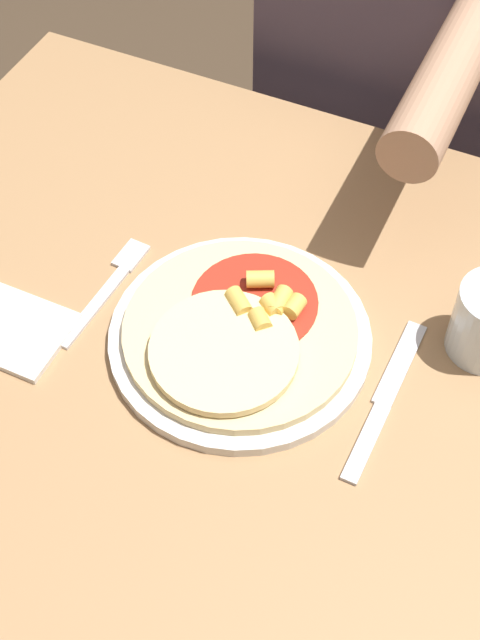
{
  "coord_description": "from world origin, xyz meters",
  "views": [
    {
      "loc": [
        0.2,
        -0.5,
        1.55
      ],
      "look_at": [
        -0.05,
        0.04,
        0.78
      ],
      "focal_mm": 50.0,
      "sensor_mm": 36.0,
      "label": 1
    }
  ],
  "objects_px": {
    "plate": "(240,338)",
    "fork": "(110,285)",
    "pizza": "(239,332)",
    "person_diner": "(401,63)",
    "dining_table": "(261,434)",
    "knife": "(384,401)"
  },
  "relations": [
    {
      "from": "plate",
      "to": "fork",
      "type": "xyz_separation_m",
      "value": [
        -0.17,
        0.01,
        -0.0
      ]
    },
    {
      "from": "pizza",
      "to": "person_diner",
      "type": "xyz_separation_m",
      "value": [
        -0.01,
        0.59,
        -0.04
      ]
    },
    {
      "from": "pizza",
      "to": "person_diner",
      "type": "height_order",
      "value": "person_diner"
    },
    {
      "from": "dining_table",
      "to": "plate",
      "type": "xyz_separation_m",
      "value": [
        -0.05,
        0.04,
        0.12
      ]
    },
    {
      "from": "person_diner",
      "to": "knife",
      "type": "bearing_deg",
      "value": -73.38
    },
    {
      "from": "dining_table",
      "to": "person_diner",
      "type": "xyz_separation_m",
      "value": [
        -0.05,
        0.63,
        0.09
      ]
    },
    {
      "from": "plate",
      "to": "fork",
      "type": "bearing_deg",
      "value": 177.16
    },
    {
      "from": "dining_table",
      "to": "pizza",
      "type": "height_order",
      "value": "pizza"
    },
    {
      "from": "plate",
      "to": "knife",
      "type": "xyz_separation_m",
      "value": [
        0.17,
        -0.01,
        -0.0
      ]
    },
    {
      "from": "pizza",
      "to": "fork",
      "type": "distance_m",
      "value": 0.18
    },
    {
      "from": "knife",
      "to": "person_diner",
      "type": "distance_m",
      "value": 0.62
    },
    {
      "from": "person_diner",
      "to": "plate",
      "type": "bearing_deg",
      "value": -89.56
    },
    {
      "from": "fork",
      "to": "knife",
      "type": "height_order",
      "value": "same"
    },
    {
      "from": "dining_table",
      "to": "pizza",
      "type": "bearing_deg",
      "value": 141.36
    },
    {
      "from": "person_diner",
      "to": "pizza",
      "type": "bearing_deg",
      "value": -89.49
    },
    {
      "from": "plate",
      "to": "fork",
      "type": "distance_m",
      "value": 0.17
    },
    {
      "from": "fork",
      "to": "person_diner",
      "type": "bearing_deg",
      "value": 73.72
    },
    {
      "from": "fork",
      "to": "person_diner",
      "type": "relative_size",
      "value": 0.14
    },
    {
      "from": "pizza",
      "to": "knife",
      "type": "bearing_deg",
      "value": -1.3
    },
    {
      "from": "dining_table",
      "to": "person_diner",
      "type": "relative_size",
      "value": 0.91
    },
    {
      "from": "pizza",
      "to": "fork",
      "type": "bearing_deg",
      "value": 175.53
    },
    {
      "from": "dining_table",
      "to": "fork",
      "type": "distance_m",
      "value": 0.25
    }
  ]
}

